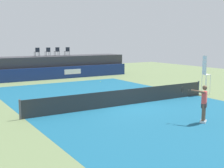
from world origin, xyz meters
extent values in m
plane|color=#6B7F51|center=(0.00, 3.00, 0.00)|extent=(48.00, 48.00, 0.00)
cube|color=#16597A|center=(0.00, 0.00, 0.00)|extent=(12.00, 22.00, 0.00)
cube|color=navy|center=(0.00, 13.50, 0.60)|extent=(18.00, 0.20, 1.20)
cube|color=white|center=(2.63, 13.39, 0.66)|extent=(1.80, 0.02, 0.50)
cube|color=#38383D|center=(0.00, 15.30, 1.10)|extent=(18.00, 2.80, 2.20)
cylinder|color=#1E232D|center=(-0.23, 15.45, 2.42)|extent=(0.04, 0.04, 0.44)
cylinder|color=#1E232D|center=(-0.63, 15.44, 2.42)|extent=(0.04, 0.04, 0.44)
cylinder|color=#1E232D|center=(-0.22, 15.04, 2.42)|extent=(0.04, 0.04, 0.44)
cylinder|color=#1E232D|center=(-0.62, 15.03, 2.42)|extent=(0.04, 0.04, 0.44)
cube|color=#1E232D|center=(-0.42, 15.24, 2.66)|extent=(0.45, 0.45, 0.03)
cube|color=#1E232D|center=(-0.42, 15.03, 2.88)|extent=(0.44, 0.04, 0.42)
cylinder|color=#1E232D|center=(0.89, 15.43, 2.42)|extent=(0.04, 0.04, 0.44)
cylinder|color=#1E232D|center=(0.49, 15.42, 2.42)|extent=(0.04, 0.04, 0.44)
cylinder|color=#1E232D|center=(0.90, 15.02, 2.42)|extent=(0.04, 0.04, 0.44)
cylinder|color=#1E232D|center=(0.50, 15.02, 2.42)|extent=(0.04, 0.04, 0.44)
cube|color=#1E232D|center=(0.69, 15.22, 2.66)|extent=(0.44, 0.44, 0.03)
cube|color=#1E232D|center=(0.70, 15.02, 2.88)|extent=(0.44, 0.03, 0.42)
cylinder|color=#1E232D|center=(2.00, 15.72, 2.42)|extent=(0.04, 0.04, 0.44)
cylinder|color=#1E232D|center=(1.60, 15.72, 2.42)|extent=(0.04, 0.04, 0.44)
cylinder|color=#1E232D|center=(2.01, 15.32, 2.42)|extent=(0.04, 0.04, 0.44)
cylinder|color=#1E232D|center=(1.60, 15.32, 2.42)|extent=(0.04, 0.04, 0.44)
cube|color=#1E232D|center=(1.80, 15.52, 2.66)|extent=(0.44, 0.44, 0.03)
cube|color=#1E232D|center=(1.81, 15.31, 2.88)|extent=(0.44, 0.03, 0.42)
cylinder|color=#1E232D|center=(3.03, 15.42, 2.42)|extent=(0.04, 0.04, 0.44)
cylinder|color=#1E232D|center=(2.63, 15.42, 2.42)|extent=(0.04, 0.04, 0.44)
cylinder|color=#1E232D|center=(3.03, 15.02, 2.42)|extent=(0.04, 0.04, 0.44)
cylinder|color=#1E232D|center=(2.62, 15.02, 2.42)|extent=(0.04, 0.04, 0.44)
cube|color=#1E232D|center=(2.83, 15.22, 2.66)|extent=(0.44, 0.44, 0.03)
cube|color=#1E232D|center=(2.83, 15.01, 2.88)|extent=(0.44, 0.03, 0.42)
cylinder|color=white|center=(7.12, -0.24, 0.70)|extent=(0.04, 0.04, 1.40)
cylinder|color=white|center=(7.20, 0.16, 0.70)|extent=(0.04, 0.04, 1.40)
cylinder|color=white|center=(6.73, -0.16, 0.70)|extent=(0.04, 0.04, 1.40)
cylinder|color=white|center=(6.80, 0.24, 0.70)|extent=(0.04, 0.04, 1.40)
cube|color=white|center=(6.96, 0.00, 1.41)|extent=(0.51, 0.51, 0.03)
cube|color=white|center=(6.76, 0.04, 2.09)|extent=(0.11, 0.44, 1.33)
cube|color=#2D2D2D|center=(0.00, 0.00, 0.47)|extent=(12.40, 0.02, 0.95)
cylinder|color=#4C4C51|center=(-6.20, 0.00, 0.50)|extent=(0.10, 0.10, 1.00)
cylinder|color=#4C4C51|center=(6.20, 0.00, 0.50)|extent=(0.10, 0.10, 1.00)
cube|color=white|center=(1.10, -5.00, 0.05)|extent=(0.24, 0.28, 0.10)
cylinder|color=brown|center=(1.10, -5.00, 0.51)|extent=(0.14, 0.14, 0.82)
cube|color=white|center=(0.89, -5.12, 0.05)|extent=(0.24, 0.28, 0.10)
cylinder|color=brown|center=(0.89, -5.12, 0.51)|extent=(0.14, 0.14, 0.82)
cube|color=#333338|center=(1.00, -5.06, 0.84)|extent=(0.40, 0.37, 0.24)
cube|color=#E54C47|center=(1.00, -5.06, 1.20)|extent=(0.41, 0.36, 0.56)
sphere|color=brown|center=(1.00, -5.06, 1.66)|extent=(0.22, 0.22, 0.22)
cylinder|color=brown|center=(1.20, -4.93, 1.18)|extent=(0.09, 0.09, 0.60)
cylinder|color=brown|center=(0.65, -4.96, 1.50)|extent=(0.40, 0.56, 0.14)
cylinder|color=black|center=(0.43, -4.60, 1.53)|extent=(0.27, 0.19, 0.03)
torus|color=black|center=(0.28, -4.35, 1.53)|extent=(0.27, 0.18, 0.30)
sphere|color=#D8EA33|center=(3.64, 9.50, 0.04)|extent=(0.07, 0.07, 0.07)
camera|label=1|loc=(-9.84, -14.42, 3.85)|focal=47.94mm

